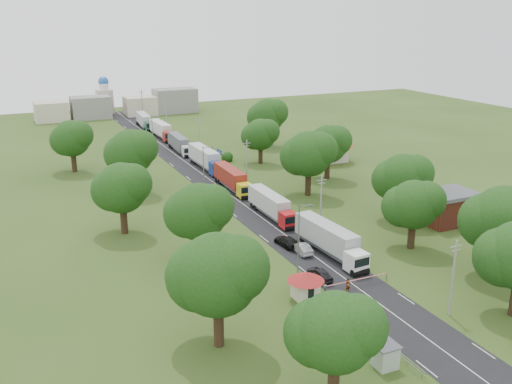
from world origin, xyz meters
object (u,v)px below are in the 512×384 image
boom_barrier (347,283)px  info_sign (220,155)px  guard_booth (306,282)px  truck_0 (330,240)px  car_lane_front (320,274)px  car_lane_mid (301,248)px  pedestrian_near (348,286)px

boom_barrier → info_sign: bearing=83.8°
info_sign → guard_booth: bearing=-101.7°
truck_0 → car_lane_front: 8.20m
truck_0 → car_lane_front: bearing=-130.3°
info_sign → car_lane_mid: bearing=-97.5°
boom_barrier → truck_0: truck_0 is taller
boom_barrier → guard_booth: size_ratio=2.10×
truck_0 → car_lane_front: truck_0 is taller
boom_barrier → car_lane_front: 4.07m
guard_booth → car_lane_mid: size_ratio=0.98×
pedestrian_near → boom_barrier: bearing=58.7°
guard_booth → boom_barrier: bearing=0.0°
info_sign → car_lane_front: 56.91m
car_lane_mid → info_sign: bearing=-96.6°
info_sign → truck_0: size_ratio=0.27×
car_lane_front → pedestrian_near: pedestrian_near is taller
guard_booth → info_sign: 61.27m
truck_0 → car_lane_mid: 4.22m
car_lane_front → pedestrian_near: 4.72m
car_lane_mid → guard_booth: bearing=64.0°
boom_barrier → truck_0: size_ratio=0.61×
boom_barrier → car_lane_mid: size_ratio=2.05×
truck_0 → boom_barrier: bearing=-109.9°
info_sign → pedestrian_near: (-7.02, -60.84, -2.09)m
info_sign → car_lane_mid: size_ratio=0.91×
boom_barrier → car_lane_mid: (0.25, 12.00, -0.15)m
guard_booth → pedestrian_near: 5.59m
boom_barrier → pedestrian_near: (-0.46, -0.84, 0.02)m
truck_0 → car_lane_mid: truck_0 is taller
info_sign → car_lane_mid: 48.47m
boom_barrier → guard_booth: guard_booth is taller
boom_barrier → guard_booth: 5.98m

